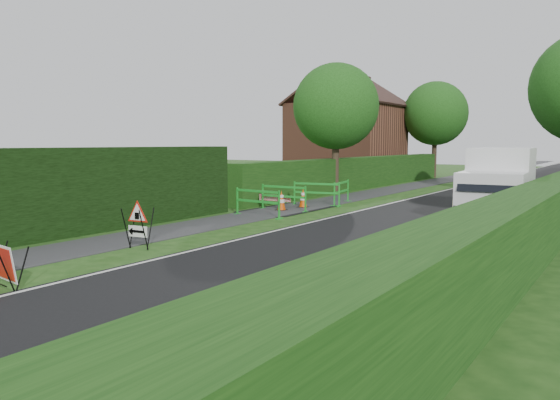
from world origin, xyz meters
The scene contains 21 objects.
ground centered at (0.00, 0.00, 0.00)m, with size 120.00×120.00×0.00m, color #193E11.
road_surface centered at (2.50, 35.00, 0.00)m, with size 6.00×90.00×0.02m, color black.
footpath centered at (-3.00, 35.00, 0.01)m, with size 2.00×90.00×0.02m, color #2D2D30.
hedge_west_far centered at (-5.00, 22.00, 0.00)m, with size 1.00×24.00×1.80m, color #14380F.
house_west centered at (-10.00, 30.00, 2.90)m, with size 7.50×7.40×7.88m.
tree_nw centered at (-4.60, 18.00, 4.48)m, with size 4.40×4.40×6.70m.
tree_fw centered at (-4.60, 34.00, 4.83)m, with size 4.80×4.80×7.24m.
red_rect_sign centered at (-0.91, -1.82, 0.45)m, with size 0.99×0.68×0.79m.
triangle_sign centered at (-1.63, 1.98, 0.72)m, with size 0.79×0.79×1.03m.
works_van centered at (4.37, 13.65, 1.30)m, with size 2.55×5.52×2.44m.
traffic_cone_0 centered at (4.63, 10.97, 0.39)m, with size 0.38×0.38×0.79m.
traffic_cone_1 centered at (4.96, 13.52, 0.39)m, with size 0.38×0.38×0.79m.
traffic_cone_2 centered at (4.73, 15.20, 0.39)m, with size 0.38×0.38×0.79m.
traffic_cone_3 centered at (-2.98, 10.49, 0.39)m, with size 0.38×0.38×0.79m.
traffic_cone_4 centered at (-2.78, 11.78, 0.39)m, with size 0.38×0.38×0.79m.
ped_barrier_0 centered at (-2.71, 8.53, 0.63)m, with size 2.08×0.56×1.00m.
ped_barrier_1 centered at (-2.96, 10.60, 0.63)m, with size 2.06×0.36×1.00m.
ped_barrier_2 centered at (-2.69, 12.72, 0.63)m, with size 2.09×0.69×1.00m.
ped_barrier_3 centered at (-2.10, 13.86, 0.63)m, with size 0.71×2.09×1.00m.
redwhite_plank centered at (-3.47, 10.75, 0.00)m, with size 1.50×0.04×0.25m, color red.
hatchback_car centered at (2.11, 27.32, 0.67)m, with size 1.58×3.92×1.33m, color white.
Camera 1 is at (8.68, -7.12, 2.64)m, focal length 35.00 mm.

